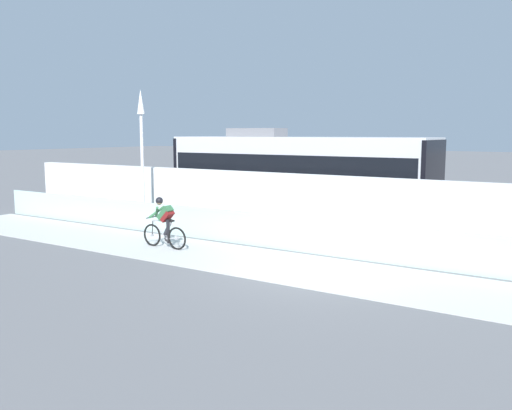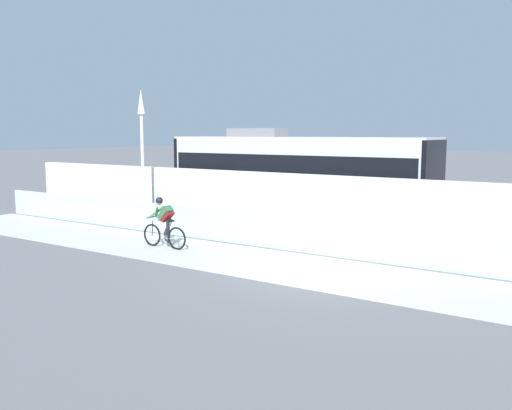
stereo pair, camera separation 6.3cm
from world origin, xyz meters
name	(u,v)px [view 1 (the left image)]	position (x,y,z in m)	size (l,w,h in m)	color
ground_plane	(313,271)	(0.00, 0.00, 0.00)	(200.00, 200.00, 0.00)	slate
bike_path_deck	(313,271)	(0.00, 0.00, 0.01)	(32.00, 3.20, 0.01)	silver
glass_parapet	(342,239)	(0.00, 1.85, 0.54)	(32.00, 0.05, 1.07)	silver
concrete_barrier_wall	(366,212)	(0.00, 3.65, 1.11)	(32.00, 0.36, 2.23)	white
tram_rail_near	(392,235)	(0.00, 6.13, 0.00)	(32.00, 0.08, 0.01)	#595654
tram_rail_far	(405,229)	(0.00, 7.57, 0.00)	(32.00, 0.08, 0.01)	#595654
tram	(297,175)	(-4.28, 6.85, 1.89)	(11.06, 2.54, 3.81)	silver
cyclist_on_bike	(164,224)	(-5.25, 0.00, 0.78)	(1.77, 0.58, 1.61)	black
lamp_post_antenna	(142,142)	(-8.28, 2.15, 3.29)	(0.28, 0.28, 5.20)	gray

